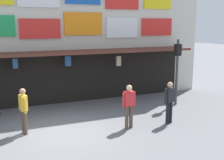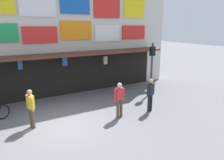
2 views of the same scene
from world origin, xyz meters
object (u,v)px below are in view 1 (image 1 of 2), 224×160
(traffic_light_far, at_px, (177,61))
(pedestrian_in_black, at_px, (23,109))
(pedestrian_in_green, at_px, (129,104))
(pedestrian_in_purple, at_px, (170,100))

(traffic_light_far, distance_m, pedestrian_in_black, 7.48)
(pedestrian_in_green, height_order, pedestrian_in_purple, same)
(traffic_light_far, relative_size, pedestrian_in_black, 1.90)
(pedestrian_in_green, bearing_deg, pedestrian_in_black, 165.95)
(pedestrian_in_green, bearing_deg, pedestrian_in_purple, -4.00)
(pedestrian_in_black, relative_size, pedestrian_in_green, 1.00)
(traffic_light_far, bearing_deg, pedestrian_in_purple, -130.45)
(pedestrian_in_green, xyz_separation_m, pedestrian_in_purple, (1.73, -0.12, 0.00))
(traffic_light_far, relative_size, pedestrian_in_purple, 1.90)
(pedestrian_in_black, height_order, pedestrian_in_green, same)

